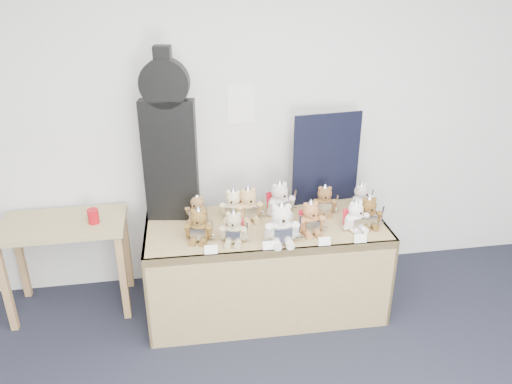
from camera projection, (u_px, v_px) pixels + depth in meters
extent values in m
plane|color=silver|center=(249.00, 120.00, 3.83)|extent=(6.00, 0.00, 6.00)
cube|color=white|center=(241.00, 105.00, 3.77)|extent=(0.21, 0.00, 0.30)
cube|color=olive|center=(266.00, 228.00, 3.62)|extent=(1.75, 0.76, 0.06)
cube|color=olive|center=(274.00, 295.00, 3.44)|extent=(1.74, 0.06, 0.72)
cube|color=olive|center=(150.00, 276.00, 3.65)|extent=(0.04, 0.72, 0.72)
cube|color=olive|center=(375.00, 258.00, 3.87)|extent=(0.04, 0.72, 0.72)
cube|color=#9D8854|center=(62.00, 225.00, 3.62)|extent=(0.89, 0.50, 0.04)
cube|color=#A57147|center=(6.00, 289.00, 3.52)|extent=(0.05, 0.05, 0.70)
cube|color=#A57147|center=(21.00, 258.00, 3.89)|extent=(0.05, 0.05, 0.70)
cube|color=#A57147|center=(123.00, 278.00, 3.65)|extent=(0.05, 0.05, 0.70)
cube|color=#A57147|center=(127.00, 249.00, 4.02)|extent=(0.05, 0.05, 0.70)
cube|color=black|center=(171.00, 161.00, 3.53)|extent=(0.39, 0.17, 0.89)
cylinder|color=black|center=(165.00, 83.00, 3.30)|extent=(0.35, 0.16, 0.33)
cube|color=black|center=(163.00, 63.00, 3.25)|extent=(0.13, 0.12, 0.22)
cube|color=black|center=(326.00, 159.00, 3.82)|extent=(0.54, 0.08, 0.72)
cylinder|color=#B00B16|center=(93.00, 216.00, 3.58)|extent=(0.08, 0.08, 0.11)
ellipsoid|color=brown|center=(199.00, 231.00, 3.39)|extent=(0.18, 0.16, 0.15)
sphere|color=brown|center=(199.00, 217.00, 3.35)|extent=(0.11, 0.11, 0.11)
cylinder|color=brown|center=(197.00, 222.00, 3.31)|extent=(0.05, 0.04, 0.05)
sphere|color=black|center=(197.00, 223.00, 3.29)|extent=(0.02, 0.02, 0.02)
sphere|color=brown|center=(193.00, 211.00, 3.33)|extent=(0.04, 0.04, 0.04)
sphere|color=brown|center=(204.00, 212.00, 3.33)|extent=(0.04, 0.04, 0.04)
cylinder|color=brown|center=(188.00, 231.00, 3.37)|extent=(0.06, 0.09, 0.12)
cylinder|color=brown|center=(210.00, 232.00, 3.36)|extent=(0.06, 0.09, 0.12)
cylinder|color=brown|center=(193.00, 240.00, 3.36)|extent=(0.07, 0.11, 0.05)
cylinder|color=brown|center=(203.00, 241.00, 3.36)|extent=(0.07, 0.11, 0.05)
cube|color=silver|center=(198.00, 235.00, 3.33)|extent=(0.10, 0.04, 0.08)
cone|color=silver|center=(198.00, 211.00, 3.33)|extent=(0.10, 0.10, 0.07)
cube|color=silver|center=(213.00, 229.00, 3.34)|extent=(0.02, 0.04, 0.16)
cube|color=silver|center=(213.00, 237.00, 3.37)|extent=(0.05, 0.02, 0.01)
ellipsoid|color=tan|center=(234.00, 233.00, 3.37)|extent=(0.17, 0.16, 0.15)
sphere|color=tan|center=(234.00, 220.00, 3.33)|extent=(0.11, 0.11, 0.11)
cylinder|color=tan|center=(233.00, 224.00, 3.29)|extent=(0.05, 0.03, 0.05)
sphere|color=black|center=(233.00, 225.00, 3.27)|extent=(0.02, 0.02, 0.02)
sphere|color=tan|center=(228.00, 214.00, 3.31)|extent=(0.04, 0.04, 0.04)
sphere|color=tan|center=(239.00, 214.00, 3.31)|extent=(0.04, 0.04, 0.04)
cylinder|color=tan|center=(223.00, 233.00, 3.35)|extent=(0.06, 0.09, 0.11)
cylinder|color=tan|center=(244.00, 234.00, 3.34)|extent=(0.06, 0.09, 0.11)
cylinder|color=tan|center=(228.00, 242.00, 3.34)|extent=(0.07, 0.10, 0.04)
cylinder|color=tan|center=(238.00, 242.00, 3.34)|extent=(0.07, 0.10, 0.04)
cube|color=silver|center=(233.00, 237.00, 3.31)|extent=(0.10, 0.04, 0.08)
cone|color=silver|center=(233.00, 214.00, 3.31)|extent=(0.09, 0.09, 0.07)
cube|color=silver|center=(247.00, 232.00, 3.32)|extent=(0.02, 0.04, 0.16)
cube|color=silver|center=(247.00, 239.00, 3.35)|extent=(0.04, 0.02, 0.01)
cube|color=red|center=(235.00, 227.00, 3.41)|extent=(0.12, 0.05, 0.13)
ellipsoid|color=silver|center=(281.00, 231.00, 3.36)|extent=(0.19, 0.16, 0.19)
sphere|color=silver|center=(281.00, 214.00, 3.31)|extent=(0.14, 0.14, 0.14)
cylinder|color=silver|center=(283.00, 220.00, 3.26)|extent=(0.06, 0.03, 0.06)
sphere|color=black|center=(284.00, 221.00, 3.24)|extent=(0.02, 0.02, 0.02)
sphere|color=silver|center=(275.00, 207.00, 3.28)|extent=(0.04, 0.04, 0.04)
sphere|color=silver|center=(288.00, 207.00, 3.29)|extent=(0.04, 0.04, 0.04)
cylinder|color=silver|center=(269.00, 232.00, 3.32)|extent=(0.05, 0.10, 0.14)
cylinder|color=silver|center=(295.00, 230.00, 3.35)|extent=(0.05, 0.10, 0.14)
cylinder|color=silver|center=(276.00, 243.00, 3.32)|extent=(0.06, 0.12, 0.06)
cylinder|color=silver|center=(289.00, 242.00, 3.33)|extent=(0.06, 0.12, 0.06)
cube|color=silver|center=(283.00, 236.00, 3.29)|extent=(0.12, 0.02, 0.10)
cone|color=silver|center=(282.00, 206.00, 3.28)|extent=(0.12, 0.12, 0.09)
cube|color=silver|center=(299.00, 227.00, 3.33)|extent=(0.02, 0.05, 0.20)
cube|color=silver|center=(299.00, 237.00, 3.36)|extent=(0.06, 0.01, 0.01)
ellipsoid|color=#A86C3F|center=(310.00, 224.00, 3.48)|extent=(0.17, 0.14, 0.16)
sphere|color=#A86C3F|center=(311.00, 210.00, 3.44)|extent=(0.11, 0.11, 0.11)
cylinder|color=#A86C3F|center=(313.00, 214.00, 3.40)|extent=(0.05, 0.03, 0.05)
sphere|color=black|center=(314.00, 216.00, 3.38)|extent=(0.02, 0.02, 0.02)
sphere|color=#A86C3F|center=(306.00, 205.00, 3.41)|extent=(0.04, 0.04, 0.04)
sphere|color=#A86C3F|center=(316.00, 204.00, 3.43)|extent=(0.04, 0.04, 0.04)
cylinder|color=#A86C3F|center=(301.00, 225.00, 3.45)|extent=(0.05, 0.09, 0.12)
cylinder|color=#A86C3F|center=(321.00, 223.00, 3.48)|extent=(0.05, 0.09, 0.12)
cylinder|color=#A86C3F|center=(307.00, 233.00, 3.44)|extent=(0.05, 0.10, 0.05)
cylinder|color=#A86C3F|center=(317.00, 232.00, 3.46)|extent=(0.05, 0.10, 0.05)
cube|color=silver|center=(313.00, 227.00, 3.43)|extent=(0.10, 0.02, 0.09)
cone|color=silver|center=(311.00, 204.00, 3.42)|extent=(0.10, 0.10, 0.07)
cube|color=silver|center=(325.00, 220.00, 3.46)|extent=(0.02, 0.04, 0.16)
cube|color=silver|center=(324.00, 228.00, 3.49)|extent=(0.05, 0.01, 0.01)
cube|color=red|center=(307.00, 218.00, 3.53)|extent=(0.13, 0.04, 0.14)
ellipsoid|color=white|center=(355.00, 221.00, 3.52)|extent=(0.18, 0.16, 0.15)
sphere|color=white|center=(356.00, 209.00, 3.48)|extent=(0.11, 0.11, 0.11)
cylinder|color=white|center=(360.00, 212.00, 3.45)|extent=(0.05, 0.04, 0.05)
sphere|color=black|center=(361.00, 213.00, 3.44)|extent=(0.02, 0.02, 0.02)
sphere|color=white|center=(352.00, 204.00, 3.45)|extent=(0.03, 0.03, 0.03)
sphere|color=white|center=(360.00, 202.00, 3.48)|extent=(0.03, 0.03, 0.03)
cylinder|color=white|center=(348.00, 223.00, 3.48)|extent=(0.06, 0.09, 0.11)
cylinder|color=white|center=(364.00, 219.00, 3.53)|extent=(0.06, 0.09, 0.11)
cylinder|color=white|center=(355.00, 230.00, 3.49)|extent=(0.07, 0.10, 0.04)
cylinder|color=white|center=(362.00, 228.00, 3.51)|extent=(0.07, 0.10, 0.04)
cube|color=silver|center=(360.00, 224.00, 3.48)|extent=(0.10, 0.04, 0.08)
cone|color=silver|center=(356.00, 203.00, 3.46)|extent=(0.09, 0.09, 0.07)
cube|color=silver|center=(368.00, 216.00, 3.52)|extent=(0.02, 0.04, 0.15)
cube|color=silver|center=(367.00, 224.00, 3.55)|extent=(0.04, 0.02, 0.01)
cube|color=red|center=(350.00, 216.00, 3.56)|extent=(0.12, 0.06, 0.13)
ellipsoid|color=brown|center=(368.00, 218.00, 3.57)|extent=(0.15, 0.13, 0.15)
sphere|color=brown|center=(369.00, 205.00, 3.53)|extent=(0.11, 0.11, 0.11)
cylinder|color=brown|center=(371.00, 209.00, 3.49)|extent=(0.05, 0.03, 0.05)
sphere|color=black|center=(372.00, 210.00, 3.48)|extent=(0.02, 0.02, 0.02)
sphere|color=brown|center=(365.00, 200.00, 3.51)|extent=(0.03, 0.03, 0.03)
sphere|color=brown|center=(374.00, 200.00, 3.52)|extent=(0.03, 0.03, 0.03)
cylinder|color=brown|center=(359.00, 219.00, 3.54)|extent=(0.04, 0.08, 0.11)
cylinder|color=brown|center=(378.00, 217.00, 3.56)|extent=(0.04, 0.08, 0.11)
cylinder|color=brown|center=(365.00, 227.00, 3.54)|extent=(0.05, 0.10, 0.04)
cylinder|color=brown|center=(374.00, 226.00, 3.55)|extent=(0.05, 0.10, 0.04)
cube|color=silver|center=(371.00, 221.00, 3.52)|extent=(0.10, 0.02, 0.08)
cone|color=silver|center=(370.00, 199.00, 3.51)|extent=(0.09, 0.09, 0.07)
cube|color=silver|center=(382.00, 215.00, 3.54)|extent=(0.01, 0.04, 0.16)
cube|color=silver|center=(381.00, 222.00, 3.57)|extent=(0.04, 0.01, 0.01)
ellipsoid|color=beige|center=(234.00, 210.00, 3.68)|extent=(0.18, 0.17, 0.15)
sphere|color=beige|center=(233.00, 198.00, 3.64)|extent=(0.11, 0.11, 0.11)
cylinder|color=beige|center=(232.00, 201.00, 3.60)|extent=(0.05, 0.04, 0.05)
sphere|color=black|center=(231.00, 202.00, 3.59)|extent=(0.02, 0.02, 0.02)
sphere|color=beige|center=(228.00, 192.00, 3.63)|extent=(0.04, 0.04, 0.04)
sphere|color=beige|center=(238.00, 193.00, 3.62)|extent=(0.04, 0.04, 0.04)
cylinder|color=beige|center=(224.00, 209.00, 3.67)|extent=(0.07, 0.09, 0.11)
cylinder|color=beige|center=(243.00, 211.00, 3.65)|extent=(0.07, 0.09, 0.11)
cylinder|color=beige|center=(228.00, 218.00, 3.66)|extent=(0.07, 0.11, 0.04)
cylinder|color=beige|center=(237.00, 219.00, 3.65)|extent=(0.07, 0.11, 0.04)
cube|color=silver|center=(232.00, 213.00, 3.63)|extent=(0.10, 0.05, 0.08)
cone|color=silver|center=(233.00, 192.00, 3.62)|extent=(0.09, 0.09, 0.07)
cube|color=silver|center=(245.00, 209.00, 3.63)|extent=(0.02, 0.04, 0.16)
cube|color=silver|center=(245.00, 216.00, 3.65)|extent=(0.04, 0.02, 0.01)
cube|color=red|center=(235.00, 205.00, 3.73)|extent=(0.12, 0.07, 0.13)
ellipsoid|color=tan|center=(248.00, 210.00, 3.66)|extent=(0.19, 0.17, 0.17)
sphere|color=tan|center=(248.00, 197.00, 3.62)|extent=(0.12, 0.12, 0.12)
cylinder|color=tan|center=(250.00, 201.00, 3.58)|extent=(0.05, 0.04, 0.05)
sphere|color=black|center=(251.00, 202.00, 3.56)|extent=(0.02, 0.02, 0.02)
sphere|color=tan|center=(243.00, 191.00, 3.58)|extent=(0.04, 0.04, 0.04)
sphere|color=tan|center=(253.00, 190.00, 3.61)|extent=(0.04, 0.04, 0.04)
cylinder|color=tan|center=(239.00, 212.00, 3.62)|extent=(0.06, 0.10, 0.12)
cylinder|color=tan|center=(259.00, 209.00, 3.66)|extent=(0.06, 0.10, 0.12)
cylinder|color=tan|center=(246.00, 220.00, 3.62)|extent=(0.07, 0.11, 0.05)
cylinder|color=tan|center=(255.00, 219.00, 3.64)|extent=(0.07, 0.11, 0.05)
cube|color=silver|center=(251.00, 213.00, 3.60)|extent=(0.11, 0.04, 0.09)
cone|color=silver|center=(248.00, 190.00, 3.59)|extent=(0.10, 0.10, 0.08)
cube|color=silver|center=(263.00, 206.00, 3.65)|extent=(0.02, 0.04, 0.17)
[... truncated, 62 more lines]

